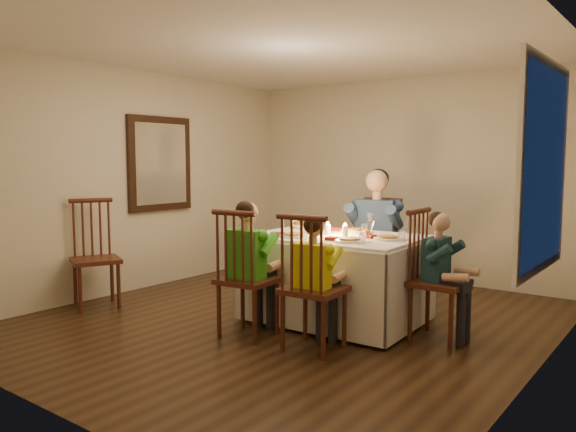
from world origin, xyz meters
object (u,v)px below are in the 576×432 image
Objects in this scene: serving_bowl at (300,226)px; child_yellow at (314,350)px; dining_table at (336,260)px; chair_near_left at (249,335)px; child_teal at (438,340)px; chair_end at (438,340)px; chair_near_right at (314,350)px; child_green at (249,335)px; adult at (375,301)px; chair_extra at (97,307)px; chair_adult at (375,301)px.

child_yellow is at bearing -49.71° from serving_bowl.
child_yellow is 1.64m from serving_bowl.
dining_table is 8.51× the size of serving_bowl.
child_teal is (1.39, 0.90, 0.00)m from chair_near_left.
dining_table reaches higher than child_teal.
chair_end is 5.89× the size of serving_bowl.
child_teal is at bearing -134.09° from chair_near_right.
child_green is at bearing 122.45° from chair_end.
chair_near_left is 1.00× the size of chair_near_right.
adult is at bearing -106.05° from chair_near_left.
child_green is at bearing -57.71° from chair_extra.
chair_adult reaches higher than child_yellow.
chair_extra reaches higher than child_teal.
chair_near_right is at bearing -58.66° from chair_extra.
child_yellow is (0.36, -1.72, 0.00)m from chair_adult.
dining_table is at bearing -94.44° from chair_adult.
child_teal is 5.78× the size of serving_bowl.
dining_table is 1.43× the size of chair_extra.
child_teal is at bearing -134.09° from child_yellow.
chair_extra reaches higher than child_yellow.
child_green is (-0.31, -1.76, 0.00)m from adult.
chair_extra is (-1.90, -0.24, 0.00)m from chair_near_left.
adult is at bearing 49.90° from serving_bowl.
child_teal is at bearing -153.04° from chair_near_left.
chair_end is 1.85m from serving_bowl.
child_yellow is (0.00, 0.00, 0.00)m from chair_near_right.
chair_near_right reaches higher than child_yellow.
chair_near_left is 0.94× the size of child_green.
child_teal is (0.00, 0.00, 0.00)m from chair_end.
serving_bowl is (-0.91, 1.07, 0.85)m from child_yellow.
chair_adult is 1.00× the size of chair_end.
chair_near_right reaches higher than child_teal.
chair_end is at bearing -134.09° from child_yellow.
chair_adult is at bearing 0.00° from adult.
chair_near_left is 0.99× the size of chair_extra.
dining_table is at bearing -73.62° from child_yellow.
child_yellow is at bearing 177.57° from chair_near_left.
chair_adult is at bearing -106.05° from child_green.
chair_extra is at bearing -145.31° from chair_adult.
child_teal is at bearing -7.47° from serving_bowl.
serving_bowl is at bearing 82.06° from chair_end.
child_yellow is (-0.72, -0.86, 0.00)m from chair_end.
chair_near_right is at bearing 139.63° from chair_end.
chair_adult is 1.38m from chair_end.
child_teal is (1.07, -0.87, 0.00)m from adult.
chair_extra is (-3.28, -1.14, 0.00)m from chair_end.
chair_near_right is 1.64m from serving_bowl.
child_yellow is (0.67, 0.04, 0.00)m from child_green.
chair_near_right is at bearing 177.57° from child_green.
child_green is 1.65m from child_teal.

